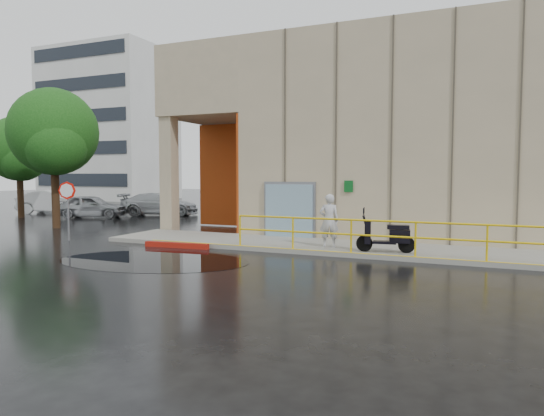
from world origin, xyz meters
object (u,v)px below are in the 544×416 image
(car_b, at_px, (54,202))
(tree_near, at_px, (54,135))
(person, at_px, (329,220))
(red_curb, at_px, (177,245))
(car_c, at_px, (159,204))
(scooter, at_px, (386,227))
(tree_far, at_px, (20,151))
(car_a, at_px, (91,206))
(stop_sign, at_px, (67,197))

(car_b, distance_m, tree_near, 10.16)
(person, relative_size, red_curb, 0.73)
(car_b, bearing_deg, car_c, -94.18)
(red_curb, distance_m, car_b, 18.24)
(scooter, height_order, tree_far, tree_far)
(red_curb, relative_size, car_b, 0.53)
(scooter, xyz_separation_m, tree_far, (-21.89, 5.22, 2.93))
(person, bearing_deg, car_a, -38.99)
(tree_far, bearing_deg, stop_sign, -31.91)
(person, height_order, scooter, person)
(car_b, height_order, tree_near, tree_near)
(car_c, xyz_separation_m, tree_far, (-6.35, -4.56, 3.17))
(tree_near, xyz_separation_m, tree_far, (-6.26, 3.28, -0.49))
(car_a, xyz_separation_m, car_c, (2.58, 3.02, 0.01))
(scooter, bearing_deg, tree_near, 163.63)
(tree_near, bearing_deg, car_c, 89.33)
(stop_sign, relative_size, car_b, 0.50)
(stop_sign, distance_m, tree_far, 12.04)
(stop_sign, height_order, tree_far, tree_far)
(scooter, bearing_deg, car_b, 150.60)
(tree_near, bearing_deg, stop_sign, -38.12)
(car_a, relative_size, tree_near, 0.61)
(car_b, bearing_deg, tree_near, -147.88)
(scooter, xyz_separation_m, stop_sign, (-11.84, -1.04, 0.74))
(stop_sign, xyz_separation_m, car_c, (-3.70, 10.81, -0.98))
(red_curb, distance_m, car_a, 13.55)
(person, xyz_separation_m, tree_far, (-19.97, 4.86, 2.83))
(car_a, distance_m, tree_near, 6.55)
(car_b, bearing_deg, person, -126.75)
(person, height_order, car_a, person)
(stop_sign, xyz_separation_m, car_a, (-6.28, 7.79, -1.00))
(car_a, relative_size, car_b, 0.88)
(tree_far, bearing_deg, tree_near, -27.67)
(red_curb, bearing_deg, car_b, 149.50)
(person, distance_m, scooter, 1.96)
(car_c, bearing_deg, tree_near, 157.54)
(person, relative_size, stop_sign, 0.77)
(car_b, height_order, tree_far, tree_far)
(tree_far, bearing_deg, scooter, -13.41)
(stop_sign, distance_m, red_curb, 5.11)
(tree_near, bearing_deg, tree_far, 152.33)
(car_c, bearing_deg, tree_far, 103.85)
(car_a, relative_size, tree_far, 0.67)
(car_a, bearing_deg, stop_sign, -164.05)
(red_curb, xyz_separation_m, car_b, (-15.70, 9.25, 0.66))
(scooter, xyz_separation_m, car_a, (-18.11, 6.75, -0.25))
(stop_sign, bearing_deg, car_a, 133.16)
(scooter, bearing_deg, stop_sign, 175.71)
(person, height_order, tree_near, tree_near)
(car_c, height_order, tree_near, tree_near)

